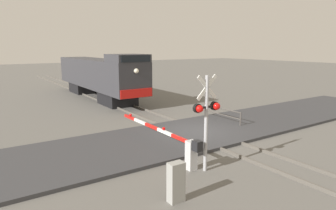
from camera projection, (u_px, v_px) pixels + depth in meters
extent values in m
plane|color=#605E59|center=(196.00, 134.00, 16.59)|extent=(160.00, 160.00, 0.00)
cube|color=#59544C|center=(185.00, 135.00, 16.19)|extent=(0.08, 80.00, 0.15)
cube|color=#59544C|center=(205.00, 131.00, 16.97)|extent=(0.08, 80.00, 0.15)
cube|color=#38383A|center=(196.00, 133.00, 16.58)|extent=(36.00, 5.47, 0.16)
cube|color=black|center=(117.00, 98.00, 24.89)|extent=(2.32, 3.20, 1.05)
cube|color=black|center=(84.00, 87.00, 31.72)|extent=(2.32, 3.20, 1.05)
cube|color=#333338|center=(98.00, 73.00, 27.96)|extent=(2.73, 15.24, 2.57)
cube|color=#333338|center=(127.00, 58.00, 22.55)|extent=(2.67, 2.69, 0.59)
cube|color=black|center=(136.00, 59.00, 21.43)|extent=(2.32, 0.06, 0.47)
cube|color=red|center=(137.00, 93.00, 21.90)|extent=(2.59, 0.08, 0.64)
sphere|color=#F2EACC|center=(136.00, 71.00, 21.58)|extent=(0.36, 0.36, 0.36)
cylinder|color=#ADADB2|center=(206.00, 124.00, 11.35)|extent=(0.14, 0.14, 3.74)
cube|color=white|center=(207.00, 87.00, 11.08)|extent=(0.95, 0.04, 0.95)
cube|color=white|center=(207.00, 87.00, 11.08)|extent=(0.95, 0.04, 0.95)
cube|color=black|center=(206.00, 107.00, 11.22)|extent=(1.04, 0.08, 0.08)
sphere|color=red|center=(200.00, 109.00, 10.91)|extent=(0.28, 0.28, 0.28)
sphere|color=red|center=(217.00, 106.00, 11.37)|extent=(0.28, 0.28, 0.28)
cylinder|color=black|center=(197.00, 108.00, 11.01)|extent=(0.34, 0.14, 0.34)
cylinder|color=black|center=(214.00, 106.00, 11.47)|extent=(0.34, 0.14, 0.34)
cube|color=silver|center=(191.00, 155.00, 11.70)|extent=(0.36, 0.36, 1.17)
cube|color=black|center=(197.00, 146.00, 11.32)|extent=(0.28, 0.36, 0.40)
cube|color=red|center=(180.00, 138.00, 12.23)|extent=(0.10, 1.13, 0.14)
cube|color=white|center=(165.00, 132.00, 13.14)|extent=(0.10, 1.13, 0.14)
cube|color=red|center=(152.00, 126.00, 14.06)|extent=(0.10, 1.13, 0.14)
cube|color=white|center=(140.00, 122.00, 14.98)|extent=(0.10, 1.13, 0.14)
cube|color=red|center=(130.00, 117.00, 15.89)|extent=(0.10, 1.13, 0.14)
sphere|color=red|center=(164.00, 129.00, 13.18)|extent=(0.14, 0.14, 0.14)
sphere|color=red|center=(131.00, 115.00, 15.79)|extent=(0.14, 0.14, 0.14)
cube|color=#999993|center=(176.00, 182.00, 9.24)|extent=(0.50, 0.33, 1.29)
cylinder|color=#4C4742|center=(240.00, 120.00, 17.72)|extent=(0.08, 0.08, 0.95)
cylinder|color=#4C4742|center=(206.00, 111.00, 20.27)|extent=(0.08, 0.08, 0.95)
cylinder|color=#4C4742|center=(222.00, 109.00, 18.91)|extent=(0.06, 3.14, 0.06)
cylinder|color=#4C4742|center=(222.00, 115.00, 18.99)|extent=(0.06, 3.14, 0.06)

